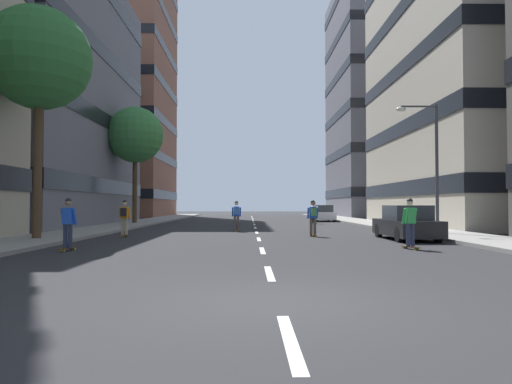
{
  "coord_description": "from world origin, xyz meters",
  "views": [
    {
      "loc": [
        -0.48,
        -7.14,
        1.54
      ],
      "look_at": [
        0.0,
        20.28,
        2.33
      ],
      "focal_mm": 31.48,
      "sensor_mm": 36.0,
      "label": 1
    }
  ],
  "objects_px": {
    "parked_car_near": "(323,214)",
    "street_tree_mid": "(39,59)",
    "skater_0": "(68,221)",
    "skater_5": "(410,221)",
    "parked_car_mid": "(406,224)",
    "street_tree_far": "(135,135)",
    "skater_3": "(314,212)",
    "streetlamp_right": "(430,154)",
    "skater_1": "(236,214)",
    "skater_2": "(124,216)",
    "skater_4": "(313,216)"
  },
  "relations": [
    {
      "from": "skater_1",
      "to": "skater_3",
      "type": "distance_m",
      "value": 12.17
    },
    {
      "from": "skater_0",
      "to": "streetlamp_right",
      "type": "bearing_deg",
      "value": 25.52
    },
    {
      "from": "street_tree_mid",
      "to": "skater_2",
      "type": "xyz_separation_m",
      "value": [
        2.97,
        2.57,
        -6.75
      ]
    },
    {
      "from": "street_tree_mid",
      "to": "skater_0",
      "type": "relative_size",
      "value": 5.53
    },
    {
      "from": "parked_car_near",
      "to": "skater_1",
      "type": "height_order",
      "value": "skater_1"
    },
    {
      "from": "parked_car_mid",
      "to": "skater_4",
      "type": "distance_m",
      "value": 4.38
    },
    {
      "from": "street_tree_mid",
      "to": "street_tree_far",
      "type": "relative_size",
      "value": 1.08
    },
    {
      "from": "skater_3",
      "to": "skater_5",
      "type": "relative_size",
      "value": 1.0
    },
    {
      "from": "parked_car_near",
      "to": "street_tree_mid",
      "type": "bearing_deg",
      "value": -124.75
    },
    {
      "from": "parked_car_mid",
      "to": "street_tree_far",
      "type": "bearing_deg",
      "value": 135.54
    },
    {
      "from": "skater_2",
      "to": "skater_5",
      "type": "height_order",
      "value": "same"
    },
    {
      "from": "parked_car_mid",
      "to": "street_tree_mid",
      "type": "xyz_separation_m",
      "value": [
        -15.94,
        -0.65,
        7.06
      ]
    },
    {
      "from": "parked_car_mid",
      "to": "skater_2",
      "type": "distance_m",
      "value": 13.12
    },
    {
      "from": "parked_car_near",
      "to": "skater_3",
      "type": "height_order",
      "value": "skater_3"
    },
    {
      "from": "street_tree_mid",
      "to": "street_tree_far",
      "type": "height_order",
      "value": "street_tree_mid"
    },
    {
      "from": "streetlamp_right",
      "to": "skater_1",
      "type": "bearing_deg",
      "value": 160.23
    },
    {
      "from": "street_tree_far",
      "to": "skater_2",
      "type": "height_order",
      "value": "street_tree_far"
    },
    {
      "from": "streetlamp_right",
      "to": "street_tree_mid",
      "type": "bearing_deg",
      "value": -169.52
    },
    {
      "from": "street_tree_mid",
      "to": "skater_2",
      "type": "height_order",
      "value": "street_tree_mid"
    },
    {
      "from": "skater_1",
      "to": "skater_2",
      "type": "height_order",
      "value": "same"
    },
    {
      "from": "street_tree_far",
      "to": "skater_3",
      "type": "bearing_deg",
      "value": 4.52
    },
    {
      "from": "street_tree_mid",
      "to": "skater_1",
      "type": "xyz_separation_m",
      "value": [
        8.25,
        6.9,
        -6.75
      ]
    },
    {
      "from": "parked_car_near",
      "to": "skater_3",
      "type": "bearing_deg",
      "value": -106.12
    },
    {
      "from": "parked_car_near",
      "to": "skater_1",
      "type": "bearing_deg",
      "value": -115.55
    },
    {
      "from": "skater_1",
      "to": "skater_2",
      "type": "bearing_deg",
      "value": -140.69
    },
    {
      "from": "streetlamp_right",
      "to": "skater_5",
      "type": "xyz_separation_m",
      "value": [
        -3.54,
        -6.92,
        -3.15
      ]
    },
    {
      "from": "parked_car_mid",
      "to": "skater_0",
      "type": "bearing_deg",
      "value": -160.7
    },
    {
      "from": "skater_4",
      "to": "streetlamp_right",
      "type": "bearing_deg",
      "value": 6.14
    },
    {
      "from": "parked_car_mid",
      "to": "street_tree_mid",
      "type": "height_order",
      "value": "street_tree_mid"
    },
    {
      "from": "skater_1",
      "to": "skater_3",
      "type": "relative_size",
      "value": 1.0
    },
    {
      "from": "parked_car_near",
      "to": "skater_1",
      "type": "distance_m",
      "value": 17.83
    },
    {
      "from": "street_tree_far",
      "to": "skater_4",
      "type": "relative_size",
      "value": 5.14
    },
    {
      "from": "parked_car_mid",
      "to": "skater_2",
      "type": "height_order",
      "value": "skater_2"
    },
    {
      "from": "parked_car_mid",
      "to": "skater_4",
      "type": "height_order",
      "value": "skater_4"
    },
    {
      "from": "skater_1",
      "to": "streetlamp_right",
      "type": "bearing_deg",
      "value": -19.77
    },
    {
      "from": "skater_5",
      "to": "street_tree_mid",
      "type": "bearing_deg",
      "value": 166.24
    },
    {
      "from": "skater_1",
      "to": "skater_5",
      "type": "bearing_deg",
      "value": -58.85
    },
    {
      "from": "streetlamp_right",
      "to": "skater_5",
      "type": "relative_size",
      "value": 3.65
    },
    {
      "from": "skater_2",
      "to": "street_tree_mid",
      "type": "bearing_deg",
      "value": -139.12
    },
    {
      "from": "skater_1",
      "to": "skater_4",
      "type": "xyz_separation_m",
      "value": [
        3.84,
        -4.19,
        0.0
      ]
    },
    {
      "from": "parked_car_near",
      "to": "skater_4",
      "type": "height_order",
      "value": "skater_4"
    },
    {
      "from": "street_tree_mid",
      "to": "parked_car_mid",
      "type": "bearing_deg",
      "value": 2.34
    },
    {
      "from": "skater_0",
      "to": "skater_3",
      "type": "height_order",
      "value": "same"
    },
    {
      "from": "skater_0",
      "to": "skater_5",
      "type": "height_order",
      "value": "same"
    },
    {
      "from": "parked_car_mid",
      "to": "skater_2",
      "type": "xyz_separation_m",
      "value": [
        -12.97,
        1.92,
        0.32
      ]
    },
    {
      "from": "skater_1",
      "to": "skater_3",
      "type": "bearing_deg",
      "value": 59.98
    },
    {
      "from": "street_tree_mid",
      "to": "skater_0",
      "type": "xyz_separation_m",
      "value": [
        2.88,
        -3.93,
        -6.78
      ]
    },
    {
      "from": "skater_2",
      "to": "skater_5",
      "type": "xyz_separation_m",
      "value": [
        11.61,
        -6.14,
        -0.03
      ]
    },
    {
      "from": "streetlamp_right",
      "to": "skater_1",
      "type": "relative_size",
      "value": 3.65
    },
    {
      "from": "parked_car_mid",
      "to": "skater_0",
      "type": "xyz_separation_m",
      "value": [
        -13.07,
        -4.58,
        0.29
      ]
    }
  ]
}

